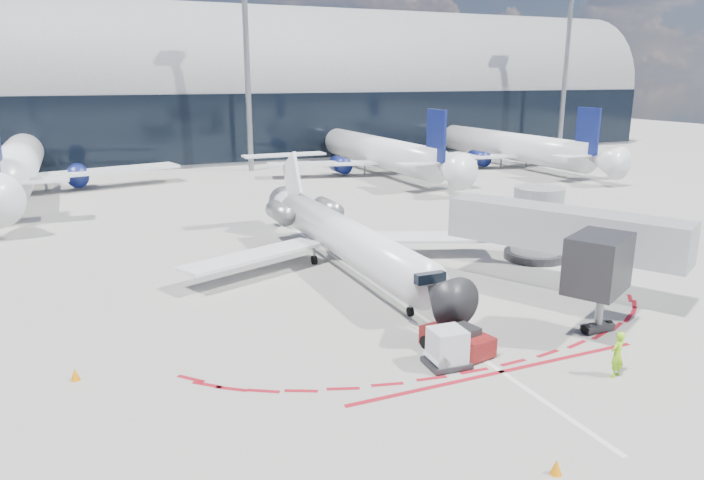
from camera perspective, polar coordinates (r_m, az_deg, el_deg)
name	(u,v)px	position (r m, az deg, el deg)	size (l,w,h in m)	color
ground	(379,288)	(36.08, 2.51, -4.37)	(260.00, 260.00, 0.00)	gray
apron_centerline	(365,278)	(37.79, 1.18, -3.45)	(0.25, 40.00, 0.01)	silver
apron_stop_bar	(501,372)	(27.01, 13.44, -11.58)	(14.00, 0.25, 0.01)	maroon
terminal_building	(186,99)	(96.83, -14.87, 12.30)	(150.00, 24.15, 24.00)	gray
jet_bridge	(555,232)	(38.13, 17.96, 0.67)	(10.03, 15.20, 4.90)	#9A9DA2
light_mast_centre	(247,70)	(81.13, -9.50, 15.02)	(0.70, 0.70, 25.00)	slate
light_mast_east	(566,71)	(105.27, 18.84, 14.34)	(0.70, 0.70, 25.00)	slate
regional_jet	(340,234)	(39.41, -1.07, 0.52)	(20.62, 25.43, 6.37)	silver
pushback_tug	(457,340)	(28.22, 9.55, -8.98)	(2.50, 4.85, 1.23)	#4F0E0B
ramp_worker	(617,354)	(27.67, 22.97, -9.54)	(0.71, 0.46, 1.94)	#8EDC17
uld_container	(447,348)	(26.76, 8.65, -9.68)	(1.83, 1.58, 1.64)	black
safety_cone_left	(75,374)	(27.84, -23.87, -11.11)	(0.37, 0.37, 0.51)	orange
safety_cone_right	(556,467)	(21.22, 18.08, -19.01)	(0.37, 0.37, 0.51)	orange
bg_airliner_1	(13,133)	(73.24, -28.42, 8.53)	(37.78, 40.01, 12.22)	silver
bg_airliner_2	(377,130)	(78.29, 2.32, 9.95)	(32.77, 34.70, 10.60)	silver
bg_airliner_3	(512,127)	(87.31, 14.30, 9.95)	(32.26, 34.16, 10.44)	silver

